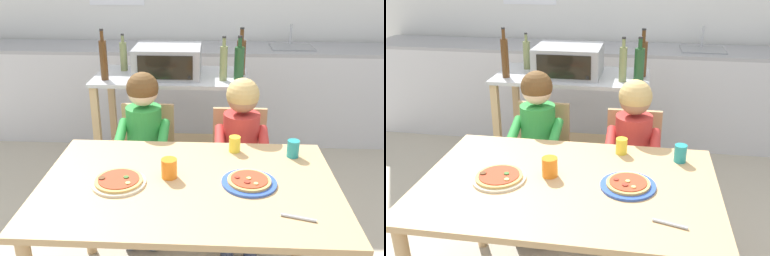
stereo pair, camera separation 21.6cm
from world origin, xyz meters
The scene contains 20 objects.
ground_plane centered at (0.00, 1.06, 0.00)m, with size 10.70×10.70×0.00m, color #B7AD99.
kitchen_counter centered at (0.00, 2.31, 0.45)m, with size 4.81×0.60×1.11m.
kitchen_island_cart centered at (-0.20, 1.28, 0.60)m, with size 1.12×0.57×0.90m.
toaster_oven centered at (-0.22, 1.27, 1.01)m, with size 0.47×0.41×0.22m.
bottle_clear_vinegar centered at (-0.66, 1.13, 1.05)m, with size 0.05×0.05×0.36m.
bottle_slim_sauce centered at (0.17, 1.15, 1.03)m, with size 0.05×0.05×0.31m.
bottle_brown_beer centered at (0.28, 1.20, 1.03)m, with size 0.07×0.07×0.30m.
bottle_dark_olive_oil centered at (0.30, 1.32, 1.04)m, with size 0.07×0.07×0.34m.
bottle_tall_green_wine centered at (-0.57, 1.39, 1.02)m, with size 0.05×0.05×0.28m.
dining_table centered at (0.00, 0.00, 0.65)m, with size 1.38×0.91×0.74m.
dining_chair_left centered at (-0.32, 0.76, 0.48)m, with size 0.36×0.36×0.81m.
dining_chair_right centered at (0.28, 0.71, 0.48)m, with size 0.36×0.36×0.81m.
child_in_green_shirt centered at (-0.32, 0.65, 0.68)m, with size 0.32×0.42×1.05m.
child_in_red_shirt centered at (0.28, 0.60, 0.68)m, with size 0.32×0.42×1.04m.
pizza_plate_cream centered at (-0.32, -0.03, 0.75)m, with size 0.25×0.25×0.03m.
pizza_plate_blue_rimmed centered at (0.28, 0.00, 0.75)m, with size 0.25×0.25×0.03m.
drinking_cup_orange centered at (-0.09, 0.05, 0.79)m, with size 0.08×0.08×0.09m, color orange.
drinking_cup_teal centered at (0.53, 0.30, 0.79)m, with size 0.06×0.06×0.09m, color teal.
drinking_cup_yellow centered at (0.23, 0.35, 0.78)m, with size 0.06×0.06×0.09m, color yellow.
serving_spoon centered at (0.46, -0.27, 0.75)m, with size 0.01×0.01×0.14m, color #B7BABF.
Camera 1 is at (0.11, -1.70, 1.72)m, focal length 39.21 mm.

